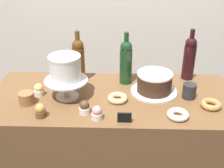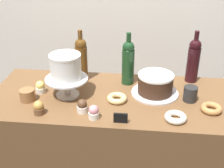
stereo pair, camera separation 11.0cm
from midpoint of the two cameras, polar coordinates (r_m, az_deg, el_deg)
The scene contains 19 objects.
back_wall at distance 2.40m, azimuth -0.65°, elevation 15.72°, with size 6.00×0.05×2.60m.
display_counter at distance 1.97m, azimuth -1.64°, elevation -14.40°, with size 1.42×0.61×0.95m.
cake_stand_pedestal at distance 1.68m, azimuth -10.66°, elevation -0.25°, with size 0.24×0.24×0.11m.
white_layer_cake at distance 1.63m, azimuth -10.98°, elevation 3.04°, with size 0.17×0.17×0.14m.
silver_serving_platter at distance 1.75m, azimuth 6.32°, elevation -1.45°, with size 0.27×0.27×0.01m.
chocolate_round_cake at distance 1.72m, azimuth 6.43°, elevation 0.36°, with size 0.20×0.20×0.11m.
wine_bottle_dark_red at distance 1.89m, azimuth 13.16°, elevation 5.03°, with size 0.08×0.08×0.33m.
wine_bottle_amber at distance 1.83m, azimuth -8.22°, elevation 4.72°, with size 0.08×0.08×0.33m.
wine_bottle_green at distance 1.79m, azimuth 0.95°, elevation 4.42°, with size 0.08×0.08×0.33m.
cupcake_strawberry at distance 1.49m, azimuth -5.05°, elevation -5.66°, with size 0.06×0.06×0.07m.
cupcake_lemon at distance 1.75m, azimuth -15.75°, elevation -1.17°, with size 0.06×0.06×0.07m.
cupcake_chocolate at distance 1.54m, azimuth -7.40°, elevation -4.55°, with size 0.06×0.06×0.07m.
cupcake_caramel at distance 1.56m, azimuth -15.69°, elevation -5.07°, with size 0.06×0.06×0.07m.
donut_maple at distance 1.66m, azimuth 16.84°, elevation -3.86°, with size 0.11×0.11×0.03m.
donut_sugar at distance 1.53m, azimuth 10.65°, elevation -5.88°, with size 0.11×0.11×0.03m.
donut_glazed at distance 1.64m, azimuth -0.81°, elevation -2.78°, with size 0.11×0.11×0.03m.
cookie_stack at distance 1.69m, azimuth -18.03°, elevation -2.66°, with size 0.08×0.08×0.07m.
price_sign_chalkboard at distance 1.46m, azimuth 0.26°, elevation -6.57°, with size 0.07×0.01×0.05m.
coffee_cup_ceramic at distance 1.70m, azimuth 12.99°, elevation -1.42°, with size 0.08×0.08×0.09m.
Camera 1 is at (0.05, -1.47, 1.80)m, focal length 47.20 mm.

